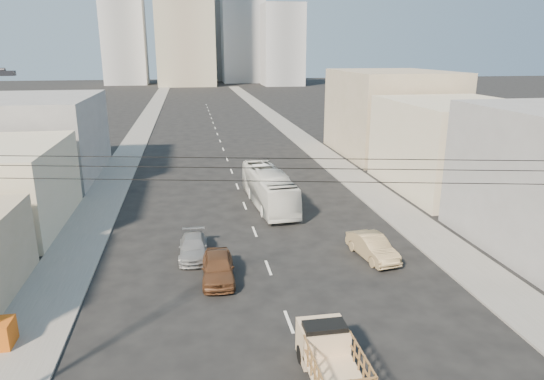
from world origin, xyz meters
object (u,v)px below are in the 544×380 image
object	(u,v)px
flatbed_pickup	(330,355)
city_bus	(269,188)
sedan_brown	(218,267)
sedan_tan	(372,247)
sedan_grey	(193,247)

from	to	relation	value
flatbed_pickup	city_bus	world-z (taller)	city_bus
city_bus	sedan_brown	xyz separation A→B (m)	(-4.99, -12.89, -0.74)
sedan_tan	flatbed_pickup	bearing A→B (deg)	-127.41
sedan_grey	sedan_tan	bearing A→B (deg)	-9.06
city_bus	sedan_tan	size ratio (longest dim) A/B	2.44
flatbed_pickup	sedan_brown	distance (m)	10.01
sedan_brown	city_bus	bearing A→B (deg)	71.12
city_bus	sedan_tan	xyz separation A→B (m)	(4.57, -11.52, -0.77)
city_bus	sedan_brown	world-z (taller)	city_bus
sedan_brown	sedan_grey	distance (m)	3.69
flatbed_pickup	sedan_brown	world-z (taller)	flatbed_pickup
sedan_brown	sedan_grey	bearing A→B (deg)	113.03
sedan_tan	city_bus	bearing A→B (deg)	102.92
flatbed_pickup	city_bus	distance (m)	22.21
city_bus	sedan_tan	world-z (taller)	city_bus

